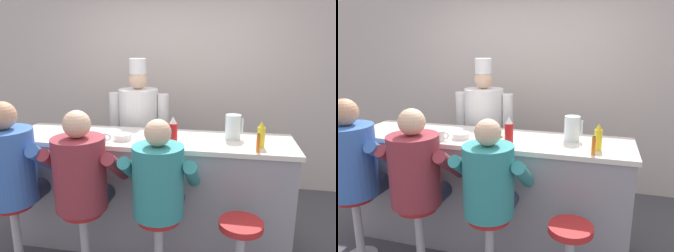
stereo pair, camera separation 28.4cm
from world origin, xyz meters
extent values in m
cube|color=beige|center=(0.00, 1.83, 1.35)|extent=(10.00, 0.06, 2.70)
cube|color=gray|center=(0.00, 0.33, 0.50)|extent=(2.52, 0.63, 1.00)
cube|color=silver|center=(0.00, 0.33, 1.02)|extent=(2.57, 0.66, 0.04)
cylinder|color=red|center=(0.26, 0.14, 1.14)|extent=(0.07, 0.07, 0.18)
cone|color=white|center=(0.26, 0.14, 1.26)|extent=(0.06, 0.06, 0.06)
cylinder|color=yellow|center=(0.97, 0.20, 1.13)|extent=(0.06, 0.06, 0.17)
cone|color=yellow|center=(0.97, 0.20, 1.24)|extent=(0.05, 0.05, 0.05)
cylinder|color=orange|center=(0.94, 0.07, 1.12)|extent=(0.03, 0.03, 0.14)
cylinder|color=#287F2D|center=(0.94, 0.07, 1.19)|extent=(0.02, 0.02, 0.01)
cylinder|color=silver|center=(0.75, 0.41, 1.15)|extent=(0.14, 0.14, 0.22)
cube|color=silver|center=(0.83, 0.41, 1.17)|extent=(0.02, 0.02, 0.13)
cylinder|color=white|center=(0.12, 0.28, 1.05)|extent=(0.24, 0.24, 0.02)
ellipsoid|color=#E0BC60|center=(0.12, 0.28, 1.08)|extent=(0.11, 0.08, 0.03)
cylinder|color=white|center=(-0.20, 0.20, 1.07)|extent=(0.16, 0.16, 0.05)
cylinder|color=white|center=(-0.36, 0.10, 1.09)|extent=(0.09, 0.09, 0.09)
torus|color=white|center=(-0.30, 0.10, 1.09)|extent=(0.07, 0.02, 0.07)
cylinder|color=#B2B5BA|center=(-1.01, -0.27, 0.31)|extent=(0.07, 0.07, 0.58)
cylinder|color=red|center=(-1.01, -0.27, 0.59)|extent=(0.32, 0.32, 0.05)
cylinder|color=#33384C|center=(-1.11, -0.05, 0.63)|extent=(0.16, 0.43, 0.16)
cylinder|color=#33384C|center=(-0.90, -0.05, 0.63)|extent=(0.16, 0.43, 0.16)
cylinder|color=#3866B7|center=(-1.01, -0.27, 0.92)|extent=(0.43, 0.43, 0.60)
cylinder|color=#3866B7|center=(-0.74, -0.14, 0.95)|extent=(0.11, 0.46, 0.37)
sphere|color=tan|center=(-1.01, -0.27, 1.33)|extent=(0.22, 0.22, 0.22)
cylinder|color=#B2B5BA|center=(-0.40, -0.27, 0.31)|extent=(0.07, 0.07, 0.58)
cylinder|color=red|center=(-0.40, -0.27, 0.59)|extent=(0.32, 0.32, 0.05)
cylinder|color=#33384C|center=(-0.50, -0.06, 0.63)|extent=(0.15, 0.40, 0.15)
cylinder|color=#33384C|center=(-0.30, -0.06, 0.63)|extent=(0.15, 0.40, 0.15)
cylinder|color=maroon|center=(-0.40, -0.27, 0.90)|extent=(0.40, 0.40, 0.57)
cylinder|color=maroon|center=(-0.65, -0.15, 0.93)|extent=(0.10, 0.43, 0.35)
cylinder|color=maroon|center=(-0.14, -0.15, 0.93)|extent=(0.10, 0.43, 0.35)
sphere|color=#DBB28E|center=(-0.40, -0.27, 1.29)|extent=(0.21, 0.21, 0.21)
cylinder|color=#B2B5BA|center=(0.22, -0.27, 0.31)|extent=(0.07, 0.07, 0.58)
cylinder|color=red|center=(0.22, -0.27, 0.59)|extent=(0.32, 0.32, 0.05)
cylinder|color=#33384C|center=(0.12, -0.07, 0.63)|extent=(0.14, 0.38, 0.14)
cylinder|color=#33384C|center=(0.31, -0.07, 0.63)|extent=(0.14, 0.38, 0.14)
cylinder|color=teal|center=(0.22, -0.27, 0.89)|extent=(0.38, 0.38, 0.54)
cylinder|color=teal|center=(-0.02, -0.16, 0.91)|extent=(0.10, 0.41, 0.33)
cylinder|color=teal|center=(0.45, -0.16, 0.91)|extent=(0.10, 0.41, 0.33)
sphere|color=#DBB28E|center=(0.22, -0.27, 1.25)|extent=(0.20, 0.20, 0.20)
cylinder|color=red|center=(0.83, -0.27, 0.59)|extent=(0.32, 0.32, 0.05)
cube|color=#232328|center=(-0.27, 0.99, 0.40)|extent=(0.33, 0.18, 0.79)
cube|color=white|center=(-0.27, 0.94, 0.56)|extent=(0.30, 0.02, 0.48)
cylinder|color=white|center=(-0.27, 0.99, 1.09)|extent=(0.43, 0.43, 0.60)
sphere|color=#DBB28E|center=(-0.27, 0.99, 1.49)|extent=(0.20, 0.20, 0.20)
cylinder|color=white|center=(-0.27, 0.99, 1.63)|extent=(0.18, 0.18, 0.16)
cylinder|color=white|center=(-0.54, 0.99, 1.09)|extent=(0.12, 0.12, 0.51)
cylinder|color=white|center=(0.01, 0.99, 1.09)|extent=(0.12, 0.12, 0.51)
camera|label=1|loc=(0.69, -2.45, 1.86)|focal=35.00mm
camera|label=2|loc=(0.96, -2.38, 1.86)|focal=35.00mm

